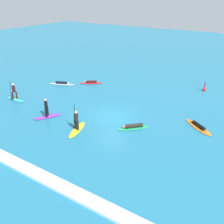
{
  "coord_description": "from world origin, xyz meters",
  "views": [
    {
      "loc": [
        11.99,
        -18.21,
        10.63
      ],
      "look_at": [
        0.0,
        0.0,
        0.5
      ],
      "focal_mm": 42.09,
      "sensor_mm": 36.0,
      "label": 1
    }
  ],
  "objects": [
    {
      "name": "surfer_on_red_board",
      "position": [
        -7.49,
        6.56,
        0.13
      ],
      "size": [
        2.69,
        2.22,
        0.39
      ],
      "rotation": [
        0.0,
        0.0,
        3.77
      ],
      "color": "red",
      "rests_on": "ground_plane"
    },
    {
      "name": "surfer_on_white_board",
      "position": [
        -10.25,
        4.28,
        0.15
      ],
      "size": [
        3.27,
        1.77,
        0.4
      ],
      "rotation": [
        0.0,
        0.0,
        0.39
      ],
      "color": "white",
      "rests_on": "ground_plane"
    },
    {
      "name": "surfer_on_orange_board",
      "position": [
        7.27,
        2.34,
        0.12
      ],
      "size": [
        3.07,
        2.56,
        0.37
      ],
      "rotation": [
        0.0,
        0.0,
        2.5
      ],
      "color": "orange",
      "rests_on": "ground_plane"
    },
    {
      "name": "surfer_on_yellow_board",
      "position": [
        -1.05,
        -3.73,
        0.43
      ],
      "size": [
        1.48,
        2.97,
        2.29
      ],
      "rotation": [
        0.0,
        0.0,
        1.86
      ],
      "color": "yellow",
      "rests_on": "ground_plane"
    },
    {
      "name": "marker_buoy",
      "position": [
        5.14,
        11.75,
        0.18
      ],
      "size": [
        0.43,
        0.43,
        1.14
      ],
      "color": "red",
      "rests_on": "ground_plane"
    },
    {
      "name": "wave_crest",
      "position": [
        0.0,
        -9.65,
        0.09
      ],
      "size": [
        20.91,
        0.9,
        0.18
      ],
      "primitive_type": "cube",
      "color": "white",
      "rests_on": "ground_plane"
    },
    {
      "name": "surfer_on_green_board",
      "position": [
        2.72,
        -0.87,
        0.16
      ],
      "size": [
        2.38,
        2.45,
        0.42
      ],
      "rotation": [
        0.0,
        0.0,
        3.95
      ],
      "color": "#23B266",
      "rests_on": "ground_plane"
    },
    {
      "name": "surfer_on_purple_board",
      "position": [
        -4.96,
        -3.33,
        0.42
      ],
      "size": [
        1.84,
        2.56,
        1.83
      ],
      "rotation": [
        0.0,
        0.0,
        4.21
      ],
      "color": "purple",
      "rests_on": "ground_plane"
    },
    {
      "name": "surfer_on_teal_board",
      "position": [
        -10.95,
        -2.19,
        0.49
      ],
      "size": [
        2.7,
        0.7,
        2.12
      ],
      "rotation": [
        0.0,
        0.0,
        3.09
      ],
      "color": "#33C6CC",
      "rests_on": "ground_plane"
    },
    {
      "name": "ground_plane",
      "position": [
        0.0,
        0.0,
        0.0
      ],
      "size": [
        120.0,
        120.0,
        0.0
      ],
      "primitive_type": "plane",
      "color": "teal",
      "rests_on": "ground"
    }
  ]
}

